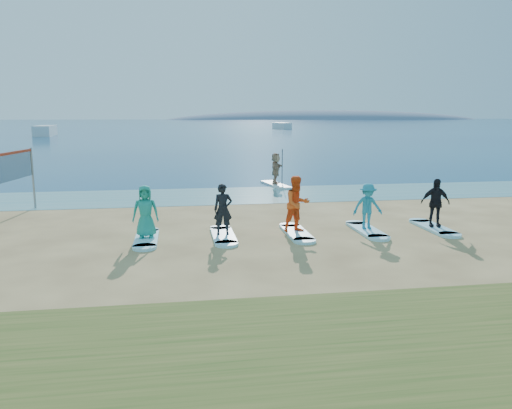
{
  "coord_description": "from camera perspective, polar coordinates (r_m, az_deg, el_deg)",
  "views": [
    {
      "loc": [
        -1.68,
        -13.02,
        3.89
      ],
      "look_at": [
        0.71,
        2.0,
        1.1
      ],
      "focal_mm": 35.0,
      "sensor_mm": 36.0,
      "label": 1
    }
  ],
  "objects": [
    {
      "name": "ground",
      "position": [
        13.69,
        -1.63,
        -6.11
      ],
      "size": [
        600.0,
        600.0,
        0.0
      ],
      "primitive_type": "plane",
      "color": "tan",
      "rests_on": "ground"
    },
    {
      "name": "shallow_water",
      "position": [
        23.9,
        -4.88,
        1.01
      ],
      "size": [
        600.0,
        600.0,
        0.0
      ],
      "primitive_type": "plane",
      "color": "teal",
      "rests_on": "ground"
    },
    {
      "name": "ocean",
      "position": [
        173.07,
        -8.58,
        9.0
      ],
      "size": [
        600.0,
        600.0,
        0.0
      ],
      "primitive_type": "plane",
      "color": "navy",
      "rests_on": "ground"
    },
    {
      "name": "island_ridge",
      "position": [
        327.63,
        8.25,
        9.61
      ],
      "size": [
        220.0,
        56.0,
        18.0
      ],
      "primitive_type": "ellipsoid",
      "color": "slate",
      "rests_on": "ground"
    },
    {
      "name": "paddleboard",
      "position": [
        27.12,
        2.26,
        2.27
      ],
      "size": [
        1.2,
        3.08,
        0.12
      ],
      "primitive_type": "cube",
      "rotation": [
        0.0,
        0.0,
        0.17
      ],
      "color": "silver",
      "rests_on": "ground"
    },
    {
      "name": "paddleboarder",
      "position": [
        27.01,
        2.28,
        4.15
      ],
      "size": [
        1.03,
        1.62,
        1.67
      ],
      "primitive_type": "imported",
      "rotation": [
        0.0,
        0.0,
        1.19
      ],
      "color": "tan",
      "rests_on": "paddleboard"
    },
    {
      "name": "boat_offshore_a",
      "position": [
        95.11,
        -22.92,
        7.24
      ],
      "size": [
        3.42,
        9.2,
        1.76
      ],
      "primitive_type": "cube",
      "rotation": [
        0.0,
        0.0,
        0.08
      ],
      "color": "silver",
      "rests_on": "ground"
    },
    {
      "name": "boat_offshore_b",
      "position": [
        123.71,
        2.97,
        8.58
      ],
      "size": [
        3.79,
        6.68,
        1.59
      ],
      "primitive_type": "cube",
      "rotation": [
        0.0,
        0.0,
        0.25
      ],
      "color": "silver",
      "rests_on": "ground"
    },
    {
      "name": "surfboard_0",
      "position": [
        15.93,
        -12.4,
        -3.82
      ],
      "size": [
        0.7,
        2.2,
        0.09
      ],
      "primitive_type": "cube",
      "color": "#A4E9FF",
      "rests_on": "ground"
    },
    {
      "name": "student_0",
      "position": [
        15.74,
        -12.52,
        -0.78
      ],
      "size": [
        0.81,
        0.54,
        1.63
      ],
      "primitive_type": "imported",
      "rotation": [
        0.0,
        0.0,
        -0.02
      ],
      "color": "teal",
      "rests_on": "surfboard_0"
    },
    {
      "name": "surfboard_1",
      "position": [
        15.96,
        -3.76,
        -3.57
      ],
      "size": [
        0.7,
        2.2,
        0.09
      ],
      "primitive_type": "cube",
      "color": "#A4E9FF",
      "rests_on": "ground"
    },
    {
      "name": "student_1",
      "position": [
        15.77,
        -3.79,
        -0.56
      ],
      "size": [
        0.59,
        0.39,
        1.62
      ],
      "primitive_type": "imported",
      "rotation": [
        0.0,
        0.0,
        0.01
      ],
      "color": "black",
      "rests_on": "surfboard_1"
    },
    {
      "name": "surfboard_2",
      "position": [
        16.34,
        4.66,
        -3.25
      ],
      "size": [
        0.7,
        2.2,
        0.09
      ],
      "primitive_type": "cube",
      "color": "#A4E9FF",
      "rests_on": "ground"
    },
    {
      "name": "student_2",
      "position": [
        16.15,
        4.71,
        0.06
      ],
      "size": [
        1.05,
        0.91,
        1.83
      ],
      "primitive_type": "imported",
      "rotation": [
        0.0,
        0.0,
        0.28
      ],
      "color": "#F45319",
      "rests_on": "surfboard_2"
    },
    {
      "name": "surfboard_3",
      "position": [
        17.06,
        12.53,
        -2.88
      ],
      "size": [
        0.7,
        2.2,
        0.09
      ],
      "primitive_type": "cube",
      "color": "#A4E9FF",
      "rests_on": "ground"
    },
    {
      "name": "student_3",
      "position": [
        16.9,
        12.64,
        -0.2
      ],
      "size": [
        1.01,
        0.6,
        1.53
      ],
      "primitive_type": "imported",
      "rotation": [
        0.0,
        0.0,
        -0.03
      ],
      "color": "teal",
      "rests_on": "surfboard_3"
    },
    {
      "name": "surfboard_4",
      "position": [
        18.07,
        19.63,
        -2.51
      ],
      "size": [
        0.7,
        2.2,
        0.09
      ],
      "primitive_type": "cube",
      "color": "#A4E9FF",
      "rests_on": "ground"
    },
    {
      "name": "student_4",
      "position": [
        17.91,
        19.8,
        0.2
      ],
      "size": [
        1.02,
        0.58,
        1.64
      ],
      "primitive_type": "imported",
      "rotation": [
        0.0,
        0.0,
        -0.2
      ],
      "color": "black",
      "rests_on": "surfboard_4"
    }
  ]
}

